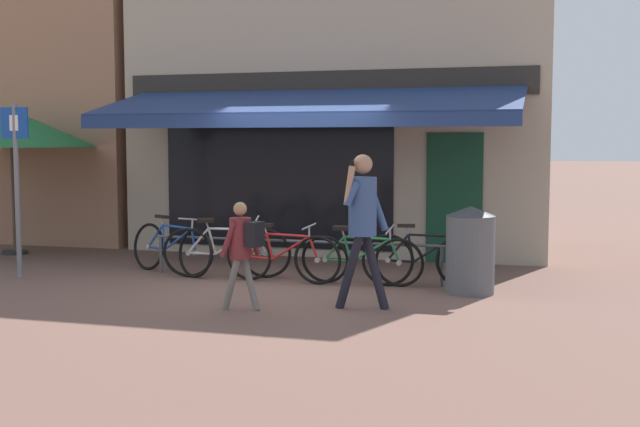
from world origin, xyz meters
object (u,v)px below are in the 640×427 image
Objects in this scene: pedestrian_child at (243,242)px; litter_bin at (470,250)px; bicycle_blue at (171,248)px; bicycle_silver at (226,251)px; parking_sign at (16,172)px; cafe_parasol at (11,128)px; bicycle_red at (282,256)px; pedestrian_adult at (363,213)px; bicycle_black at (424,259)px; bicycle_green at (361,259)px.

pedestrian_child is 1.12× the size of litter_bin.
bicycle_blue is at bearing -35.53° from pedestrian_child.
parking_sign is (-2.85, -0.83, 1.13)m from bicycle_silver.
parking_sign is 0.86× the size of cafe_parasol.
litter_bin is (2.58, -0.09, 0.20)m from bicycle_red.
bicycle_red is 2.16m from pedestrian_adult.
bicycle_blue is 2.43m from parking_sign.
pedestrian_adult is (1.46, -1.40, 0.76)m from bicycle_red.
bicycle_blue is at bearing 173.84° from bicycle_red.
pedestrian_adult is at bearing -7.60° from parking_sign.
cafe_parasol is (-5.44, 1.46, 1.81)m from bicycle_red.
bicycle_silver is 1.45× the size of pedestrian_child.
pedestrian_adult is 7.54m from cafe_parasol.
pedestrian_child is at bearing -30.75° from cafe_parasol.
parking_sign reaches higher than pedestrian_child.
bicycle_red is 1.34× the size of pedestrian_child.
parking_sign is (-5.68, -0.96, 1.15)m from bicycle_black.
parking_sign is (-3.89, 1.16, 0.73)m from pedestrian_child.
bicycle_black is 5.87m from parking_sign.
parking_sign is at bearing -127.57° from bicycle_blue.
bicycle_green is at bearing 9.33° from parking_sign.
pedestrian_child is at bearing -115.18° from bicycle_green.
bicycle_silver is at bearing -16.30° from cafe_parasol.
pedestrian_child is at bearing -22.74° from bicycle_blue.
bicycle_red is 1.10m from bicycle_green.
pedestrian_adult is (2.35, -1.52, 0.74)m from bicycle_silver.
bicycle_green is 0.94× the size of pedestrian_adult.
cafe_parasol is at bearing -12.56° from pedestrian_adult.
bicycle_green is (1.99, -0.04, -0.03)m from bicycle_silver.
cafe_parasol reaches higher than bicycle_blue.
bicycle_blue is 0.97m from bicycle_silver.
bicycle_blue is at bearing 168.79° from bicycle_black.
bicycle_silver is 1.08× the size of bicycle_red.
bicycle_red is at bearing 176.94° from bicycle_black.
pedestrian_child reaches higher than bicycle_black.
bicycle_blue is 3.78m from pedestrian_adult.
cafe_parasol reaches higher than bicycle_silver.
litter_bin is (3.46, -0.21, 0.18)m from bicycle_silver.
bicycle_red is 1.00× the size of bicycle_green.
bicycle_black is at bearing -9.25° from cafe_parasol.
bicycle_black is 2.81m from pedestrian_child.
bicycle_green is 2.22m from pedestrian_child.
pedestrian_adult is at bearing -130.50° from litter_bin.
bicycle_red is 2.59m from litter_bin.
cafe_parasol is (-8.01, 1.54, 1.62)m from litter_bin.
pedestrian_child is (1.04, -1.99, 0.40)m from bicycle_silver.
bicycle_red is 1.96m from bicycle_black.
pedestrian_adult reaches higher than bicycle_silver.
pedestrian_adult is at bearing -2.54° from bicycle_blue.
cafe_parasol reaches higher than pedestrian_adult.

